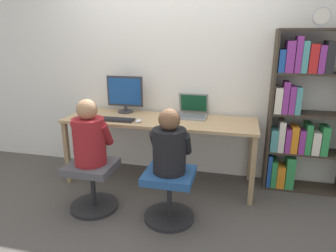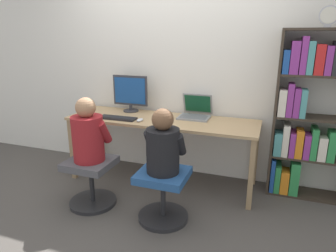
{
  "view_description": "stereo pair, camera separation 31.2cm",
  "coord_description": "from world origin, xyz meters",
  "px_view_note": "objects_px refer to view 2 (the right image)",
  "views": [
    {
      "loc": [
        0.84,
        -2.77,
        1.65
      ],
      "look_at": [
        0.14,
        0.13,
        0.74
      ],
      "focal_mm": 32.0,
      "sensor_mm": 36.0,
      "label": 1
    },
    {
      "loc": [
        1.14,
        -2.69,
        1.65
      ],
      "look_at": [
        0.14,
        0.13,
        0.74
      ],
      "focal_mm": 32.0,
      "sensor_mm": 36.0,
      "label": 2
    }
  ],
  "objects_px": {
    "desktop_monitor": "(130,93)",
    "keyboard": "(118,118)",
    "bookshelf": "(306,119)",
    "office_chair_right": "(163,192)",
    "person_at_monitor": "(88,134)",
    "laptop": "(195,113)",
    "office_chair_left": "(91,179)",
    "desk_clock": "(329,16)",
    "person_at_laptop": "(163,146)"
  },
  "relations": [
    {
      "from": "laptop",
      "to": "keyboard",
      "type": "distance_m",
      "value": 0.87
    },
    {
      "from": "office_chair_left",
      "to": "desk_clock",
      "type": "distance_m",
      "value": 2.68
    },
    {
      "from": "desktop_monitor",
      "to": "laptop",
      "type": "distance_m",
      "value": 0.83
    },
    {
      "from": "desktop_monitor",
      "to": "desk_clock",
      "type": "bearing_deg",
      "value": -2.01
    },
    {
      "from": "desk_clock",
      "to": "laptop",
      "type": "bearing_deg",
      "value": 177.06
    },
    {
      "from": "keyboard",
      "to": "person_at_laptop",
      "type": "distance_m",
      "value": 0.91
    },
    {
      "from": "keyboard",
      "to": "bookshelf",
      "type": "distance_m",
      "value": 1.97
    },
    {
      "from": "bookshelf",
      "to": "office_chair_left",
      "type": "bearing_deg",
      "value": -155.5
    },
    {
      "from": "keyboard",
      "to": "office_chair_left",
      "type": "bearing_deg",
      "value": -93.18
    },
    {
      "from": "keyboard",
      "to": "person_at_laptop",
      "type": "height_order",
      "value": "person_at_laptop"
    },
    {
      "from": "keyboard",
      "to": "bookshelf",
      "type": "bearing_deg",
      "value": 10.59
    },
    {
      "from": "office_chair_right",
      "to": "person_at_monitor",
      "type": "bearing_deg",
      "value": 179.21
    },
    {
      "from": "person_at_monitor",
      "to": "office_chair_right",
      "type": "bearing_deg",
      "value": -0.79
    },
    {
      "from": "desktop_monitor",
      "to": "keyboard",
      "type": "relative_size",
      "value": 1.04
    },
    {
      "from": "keyboard",
      "to": "laptop",
      "type": "bearing_deg",
      "value": 24.65
    },
    {
      "from": "bookshelf",
      "to": "person_at_monitor",
      "type": "bearing_deg",
      "value": -155.61
    },
    {
      "from": "office_chair_right",
      "to": "person_at_monitor",
      "type": "distance_m",
      "value": 0.9
    },
    {
      "from": "desktop_monitor",
      "to": "laptop",
      "type": "bearing_deg",
      "value": -0.62
    },
    {
      "from": "laptop",
      "to": "office_chair_left",
      "type": "bearing_deg",
      "value": -132.46
    },
    {
      "from": "person_at_monitor",
      "to": "bookshelf",
      "type": "distance_m",
      "value": 2.16
    },
    {
      "from": "laptop",
      "to": "desktop_monitor",
      "type": "bearing_deg",
      "value": 179.38
    },
    {
      "from": "desk_clock",
      "to": "person_at_laptop",
      "type": "bearing_deg",
      "value": -146.44
    },
    {
      "from": "person_at_laptop",
      "to": "keyboard",
      "type": "bearing_deg",
      "value": 144.03
    },
    {
      "from": "person_at_monitor",
      "to": "person_at_laptop",
      "type": "bearing_deg",
      "value": -0.5
    },
    {
      "from": "desk_clock",
      "to": "office_chair_left",
      "type": "bearing_deg",
      "value": -157.65
    },
    {
      "from": "office_chair_right",
      "to": "person_at_monitor",
      "type": "relative_size",
      "value": 0.77
    },
    {
      "from": "laptop",
      "to": "person_at_monitor",
      "type": "relative_size",
      "value": 0.55
    },
    {
      "from": "office_chair_left",
      "to": "person_at_monitor",
      "type": "bearing_deg",
      "value": 90.0
    },
    {
      "from": "office_chair_left",
      "to": "person_at_laptop",
      "type": "bearing_deg",
      "value": -0.18
    },
    {
      "from": "desktop_monitor",
      "to": "keyboard",
      "type": "distance_m",
      "value": 0.43
    },
    {
      "from": "desktop_monitor",
      "to": "person_at_monitor",
      "type": "bearing_deg",
      "value": -90.61
    },
    {
      "from": "office_chair_right",
      "to": "person_at_laptop",
      "type": "bearing_deg",
      "value": 90.0
    },
    {
      "from": "laptop",
      "to": "office_chair_left",
      "type": "height_order",
      "value": "laptop"
    },
    {
      "from": "keyboard",
      "to": "bookshelf",
      "type": "relative_size",
      "value": 0.25
    },
    {
      "from": "keyboard",
      "to": "desk_clock",
      "type": "xyz_separation_m",
      "value": [
        2.0,
        0.3,
        1.04
      ]
    },
    {
      "from": "office_chair_left",
      "to": "office_chair_right",
      "type": "distance_m",
      "value": 0.77
    },
    {
      "from": "desktop_monitor",
      "to": "laptop",
      "type": "relative_size",
      "value": 1.3
    },
    {
      "from": "bookshelf",
      "to": "keyboard",
      "type": "bearing_deg",
      "value": -169.41
    },
    {
      "from": "laptop",
      "to": "office_chair_left",
      "type": "relative_size",
      "value": 0.71
    },
    {
      "from": "laptop",
      "to": "person_at_laptop",
      "type": "relative_size",
      "value": 0.59
    },
    {
      "from": "desktop_monitor",
      "to": "desk_clock",
      "type": "relative_size",
      "value": 2.36
    },
    {
      "from": "office_chair_right",
      "to": "person_at_laptop",
      "type": "relative_size",
      "value": 0.82
    },
    {
      "from": "desktop_monitor",
      "to": "bookshelf",
      "type": "height_order",
      "value": "bookshelf"
    },
    {
      "from": "bookshelf",
      "to": "desk_clock",
      "type": "distance_m",
      "value": 0.97
    },
    {
      "from": "office_chair_left",
      "to": "person_at_monitor",
      "type": "distance_m",
      "value": 0.47
    },
    {
      "from": "bookshelf",
      "to": "desktop_monitor",
      "type": "bearing_deg",
      "value": 179.72
    },
    {
      "from": "bookshelf",
      "to": "desk_clock",
      "type": "relative_size",
      "value": 9.16
    },
    {
      "from": "laptop",
      "to": "person_at_laptop",
      "type": "bearing_deg",
      "value": -93.33
    },
    {
      "from": "desktop_monitor",
      "to": "person_at_laptop",
      "type": "bearing_deg",
      "value": -50.11
    },
    {
      "from": "keyboard",
      "to": "office_chair_right",
      "type": "xyz_separation_m",
      "value": [
        0.74,
        -0.54,
        -0.49
      ]
    }
  ]
}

